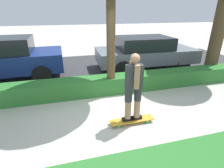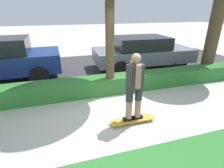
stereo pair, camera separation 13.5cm
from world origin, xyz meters
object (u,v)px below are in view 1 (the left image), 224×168
at_px(parked_car_front, 7,58).
at_px(parked_car_middle, 145,52).
at_px(skater_person, 134,87).
at_px(skateboard, 132,120).

distance_m(parked_car_front, parked_car_middle, 5.55).
distance_m(skater_person, parked_car_middle, 4.41).
bearing_deg(parked_car_front, skateboard, -49.88).
xyz_separation_m(skateboard, parked_car_middle, (2.08, 3.88, 0.66)).
bearing_deg(parked_car_front, skater_person, -49.88).
height_order(skateboard, skater_person, skater_person).
height_order(parked_car_front, parked_car_middle, parked_car_front).
distance_m(skater_person, parked_car_front, 5.25).
bearing_deg(parked_car_front, parked_car_middle, -1.88).
bearing_deg(skateboard, skater_person, 170.54).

